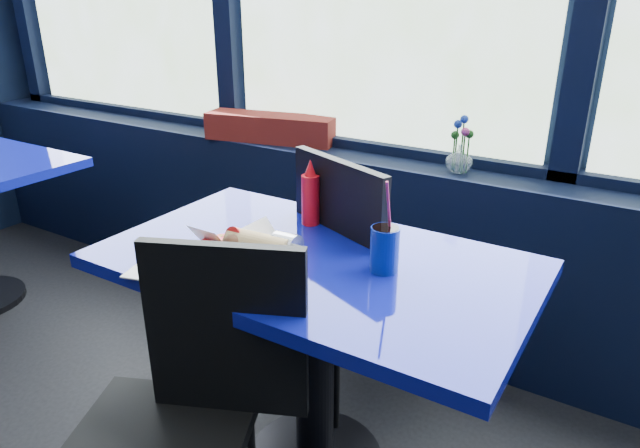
{
  "coord_description": "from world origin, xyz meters",
  "views": [
    {
      "loc": [
        1.07,
        0.78,
        1.44
      ],
      "look_at": [
        0.33,
        1.98,
        0.86
      ],
      "focal_mm": 32.0,
      "sensor_mm": 36.0,
      "label": 1
    }
  ],
  "objects_px": {
    "near_table": "(314,313)",
    "flower_vase": "(460,156)",
    "planter_box": "(271,128)",
    "soda_cup": "(385,248)",
    "chair_near_front": "(186,404)",
    "food_basket": "(245,255)",
    "chair_near_back": "(343,267)",
    "ketchup_bottle": "(310,196)"
  },
  "relations": [
    {
      "from": "chair_near_back",
      "to": "food_basket",
      "type": "distance_m",
      "value": 0.53
    },
    {
      "from": "near_table",
      "to": "food_basket",
      "type": "height_order",
      "value": "food_basket"
    },
    {
      "from": "soda_cup",
      "to": "food_basket",
      "type": "bearing_deg",
      "value": -149.87
    },
    {
      "from": "planter_box",
      "to": "food_basket",
      "type": "bearing_deg",
      "value": -69.13
    },
    {
      "from": "planter_box",
      "to": "flower_vase",
      "type": "xyz_separation_m",
      "value": [
        0.9,
        -0.02,
        0.0
      ]
    },
    {
      "from": "chair_near_back",
      "to": "food_basket",
      "type": "height_order",
      "value": "chair_near_back"
    },
    {
      "from": "chair_near_back",
      "to": "chair_near_front",
      "type": "bearing_deg",
      "value": 112.32
    },
    {
      "from": "flower_vase",
      "to": "soda_cup",
      "type": "bearing_deg",
      "value": -84.39
    },
    {
      "from": "chair_near_front",
      "to": "ketchup_bottle",
      "type": "bearing_deg",
      "value": 71.89
    },
    {
      "from": "near_table",
      "to": "planter_box",
      "type": "xyz_separation_m",
      "value": [
        -0.78,
        0.86,
        0.29
      ]
    },
    {
      "from": "chair_near_front",
      "to": "flower_vase",
      "type": "bearing_deg",
      "value": 57.41
    },
    {
      "from": "planter_box",
      "to": "food_basket",
      "type": "distance_m",
      "value": 1.21
    },
    {
      "from": "food_basket",
      "to": "chair_near_front",
      "type": "bearing_deg",
      "value": -60.76
    },
    {
      "from": "near_table",
      "to": "soda_cup",
      "type": "height_order",
      "value": "soda_cup"
    },
    {
      "from": "chair_near_back",
      "to": "planter_box",
      "type": "bearing_deg",
      "value": -16.03
    },
    {
      "from": "near_table",
      "to": "chair_near_back",
      "type": "relative_size",
      "value": 1.23
    },
    {
      "from": "ketchup_bottle",
      "to": "food_basket",
      "type": "bearing_deg",
      "value": -86.45
    },
    {
      "from": "flower_vase",
      "to": "food_basket",
      "type": "relative_size",
      "value": 0.6
    },
    {
      "from": "chair_near_front",
      "to": "planter_box",
      "type": "xyz_separation_m",
      "value": [
        -0.7,
        1.31,
        0.33
      ]
    },
    {
      "from": "chair_near_front",
      "to": "ketchup_bottle",
      "type": "height_order",
      "value": "ketchup_bottle"
    },
    {
      "from": "near_table",
      "to": "planter_box",
      "type": "relative_size",
      "value": 1.98
    },
    {
      "from": "planter_box",
      "to": "ketchup_bottle",
      "type": "height_order",
      "value": "ketchup_bottle"
    },
    {
      "from": "chair_near_back",
      "to": "ketchup_bottle",
      "type": "relative_size",
      "value": 4.58
    },
    {
      "from": "food_basket",
      "to": "planter_box",
      "type": "bearing_deg",
      "value": 143.98
    },
    {
      "from": "chair_near_front",
      "to": "food_basket",
      "type": "distance_m",
      "value": 0.4
    },
    {
      "from": "flower_vase",
      "to": "food_basket",
      "type": "distance_m",
      "value": 1.02
    },
    {
      "from": "flower_vase",
      "to": "soda_cup",
      "type": "relative_size",
      "value": 0.83
    },
    {
      "from": "ketchup_bottle",
      "to": "flower_vase",
      "type": "bearing_deg",
      "value": 67.23
    },
    {
      "from": "planter_box",
      "to": "ketchup_bottle",
      "type": "xyz_separation_m",
      "value": [
        0.64,
        -0.65,
        -0.02
      ]
    },
    {
      "from": "chair_near_front",
      "to": "chair_near_back",
      "type": "bearing_deg",
      "value": 66.79
    },
    {
      "from": "planter_box",
      "to": "flower_vase",
      "type": "relative_size",
      "value": 2.81
    },
    {
      "from": "chair_near_front",
      "to": "soda_cup",
      "type": "relative_size",
      "value": 3.52
    },
    {
      "from": "near_table",
      "to": "chair_near_back",
      "type": "bearing_deg",
      "value": 104.94
    },
    {
      "from": "soda_cup",
      "to": "ketchup_bottle",
      "type": "bearing_deg",
      "value": 153.12
    },
    {
      "from": "near_table",
      "to": "flower_vase",
      "type": "xyz_separation_m",
      "value": [
        0.12,
        0.84,
        0.3
      ]
    },
    {
      "from": "soda_cup",
      "to": "flower_vase",
      "type": "bearing_deg",
      "value": 95.61
    },
    {
      "from": "chair_near_front",
      "to": "chair_near_back",
      "type": "xyz_separation_m",
      "value": [
        -0.01,
        0.77,
        0.03
      ]
    },
    {
      "from": "flower_vase",
      "to": "soda_cup",
      "type": "xyz_separation_m",
      "value": [
        0.08,
        -0.81,
        -0.05
      ]
    },
    {
      "from": "near_table",
      "to": "ketchup_bottle",
      "type": "relative_size",
      "value": 5.63
    },
    {
      "from": "chair_near_back",
      "to": "ketchup_bottle",
      "type": "height_order",
      "value": "chair_near_back"
    },
    {
      "from": "chair_near_back",
      "to": "ketchup_bottle",
      "type": "bearing_deg",
      "value": 85.05
    },
    {
      "from": "chair_near_back",
      "to": "soda_cup",
      "type": "distance_m",
      "value": 0.48
    }
  ]
}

